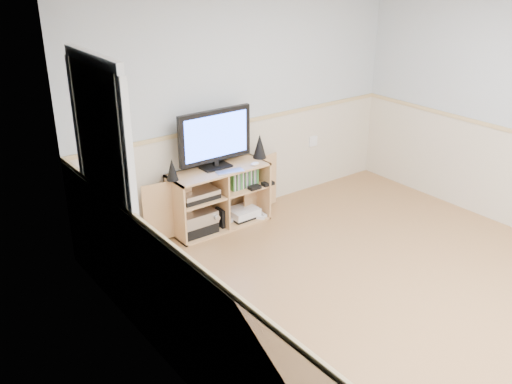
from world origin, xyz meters
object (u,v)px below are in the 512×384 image
(game_consoles, at_px, (242,213))
(keyboard, at_px, (230,171))
(monitor, at_px, (215,137))
(media_cabinet, at_px, (217,196))

(game_consoles, bearing_deg, keyboard, -151.11)
(monitor, xyz_separation_m, keyboard, (0.05, -0.19, -0.32))
(media_cabinet, bearing_deg, keyboard, -76.41)
(monitor, xyz_separation_m, game_consoles, (0.28, -0.06, -0.91))
(media_cabinet, distance_m, game_consoles, 0.39)
(media_cabinet, height_order, monitor, monitor)
(media_cabinet, distance_m, monitor, 0.65)
(keyboard, xyz_separation_m, game_consoles, (0.23, 0.13, -0.59))
(monitor, relative_size, game_consoles, 1.85)
(monitor, relative_size, keyboard, 2.95)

